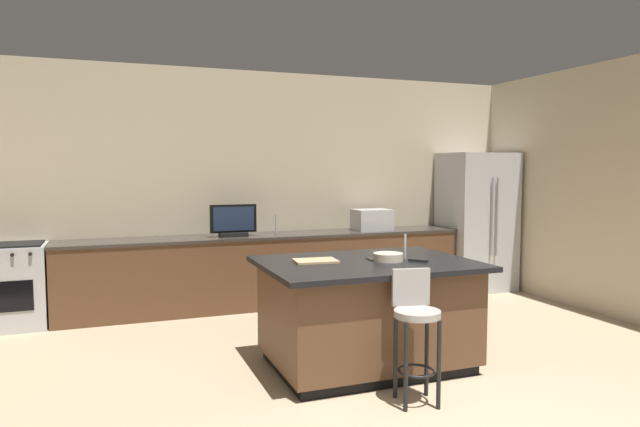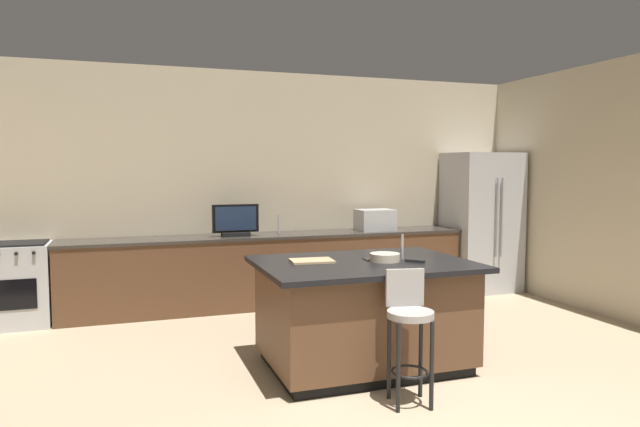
% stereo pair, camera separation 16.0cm
% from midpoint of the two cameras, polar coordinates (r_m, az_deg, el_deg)
% --- Properties ---
extents(wall_back, '(7.38, 0.12, 2.96)m').
position_cam_midpoint_polar(wall_back, '(7.48, -5.74, 2.66)').
color(wall_back, beige).
rests_on(wall_back, ground_plane).
extents(wall_right, '(0.12, 5.16, 2.96)m').
position_cam_midpoint_polar(wall_right, '(7.27, 27.53, 2.12)').
color(wall_right, beige).
rests_on(wall_right, ground_plane).
extents(counter_back, '(5.06, 0.62, 0.90)m').
position_cam_midpoint_polar(counter_back, '(7.20, -5.58, -5.65)').
color(counter_back, brown).
rests_on(counter_back, ground_plane).
extents(kitchen_island, '(1.81, 1.32, 0.92)m').
position_cam_midpoint_polar(kitchen_island, '(5.01, 3.78, -9.89)').
color(kitchen_island, black).
rests_on(kitchen_island, ground_plane).
extents(refrigerator, '(0.93, 0.80, 1.94)m').
position_cam_midpoint_polar(refrigerator, '(8.35, 14.87, -0.78)').
color(refrigerator, '#B7BABF').
rests_on(refrigerator, ground_plane).
extents(range_oven, '(0.75, 0.63, 0.92)m').
position_cam_midpoint_polar(range_oven, '(7.04, -29.28, -6.38)').
color(range_oven, '#B7BABF').
rests_on(range_oven, ground_plane).
extents(microwave, '(0.48, 0.36, 0.28)m').
position_cam_midpoint_polar(microwave, '(7.60, 4.63, -0.64)').
color(microwave, '#B7BABF').
rests_on(microwave, counter_back).
extents(tv_monitor, '(0.56, 0.16, 0.39)m').
position_cam_midpoint_polar(tv_monitor, '(6.96, -9.34, -0.83)').
color(tv_monitor, black).
rests_on(tv_monitor, counter_back).
extents(sink_faucet_back, '(0.02, 0.02, 0.24)m').
position_cam_midpoint_polar(sink_faucet_back, '(7.24, -5.05, -1.05)').
color(sink_faucet_back, '#B2B2B7').
rests_on(sink_faucet_back, counter_back).
extents(sink_faucet_island, '(0.02, 0.02, 0.22)m').
position_cam_midpoint_polar(sink_faucet_island, '(5.07, 7.64, -3.30)').
color(sink_faucet_island, '#B2B2B7').
rests_on(sink_faucet_island, kitchen_island).
extents(bar_stool_center, '(0.34, 0.36, 0.97)m').
position_cam_midpoint_polar(bar_stool_center, '(4.28, 8.49, -10.90)').
color(bar_stool_center, gray).
rests_on(bar_stool_center, ground_plane).
extents(fruit_bowl, '(0.26, 0.26, 0.07)m').
position_cam_midpoint_polar(fruit_bowl, '(4.94, 5.94, -4.37)').
color(fruit_bowl, beige).
rests_on(fruit_bowl, kitchen_island).
extents(cell_phone, '(0.09, 0.16, 0.01)m').
position_cam_midpoint_polar(cell_phone, '(5.01, 4.31, -4.58)').
color(cell_phone, black).
rests_on(cell_phone, kitchen_island).
extents(tv_remote, '(0.14, 0.16, 0.02)m').
position_cam_midpoint_polar(tv_remote, '(4.95, 8.90, -4.68)').
color(tv_remote, black).
rests_on(tv_remote, kitchen_island).
extents(cutting_board, '(0.39, 0.29, 0.02)m').
position_cam_midpoint_polar(cutting_board, '(4.88, -1.40, -4.76)').
color(cutting_board, tan).
rests_on(cutting_board, kitchen_island).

